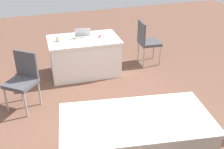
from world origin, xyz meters
TOP-DOWN VIEW (x-y plane):
  - ground_plane at (0.00, 0.00)m, footprint 14.40×14.40m
  - table_foreground at (-0.10, -2.18)m, footprint 1.47×0.96m
  - table_mid_left at (-0.04, 0.58)m, footprint 1.87×1.18m
  - chair_near_front at (1.14, -1.29)m, footprint 0.62×0.62m
  - chair_aisle at (-1.53, -2.21)m, footprint 0.48×0.48m
  - laptop_silver at (-0.09, -2.15)m, footprint 0.36×0.34m
  - yarn_ball at (0.39, -2.21)m, footprint 0.10×0.10m
  - scissors_red at (-0.45, -2.19)m, footprint 0.12×0.17m

SIDE VIEW (x-z plane):
  - ground_plane at x=0.00m, z-range 0.00..0.00m
  - table_mid_left at x=-0.04m, z-range 0.00..0.76m
  - table_foreground at x=-0.10m, z-range 0.00..0.76m
  - chair_aisle at x=-1.53m, z-range 0.07..1.03m
  - chair_near_front at x=1.14m, z-range 0.07..1.03m
  - scissors_red at x=-0.45m, z-range 0.76..0.76m
  - laptop_silver at x=-0.09m, z-range 0.69..0.90m
  - yarn_ball at x=0.39m, z-range 0.76..0.86m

